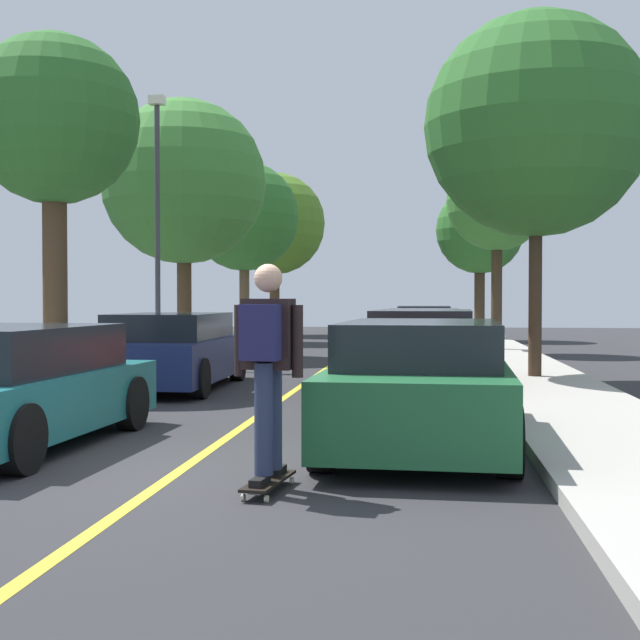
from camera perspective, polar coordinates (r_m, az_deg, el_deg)
The scene contains 18 objects.
ground at distance 7.96m, azimuth -9.39°, elevation -9.94°, with size 80.00×80.00×0.00m, color #2D2D30.
center_line at distance 11.80m, azimuth -3.85°, elevation -6.19°, with size 0.12×39.20×0.01m, color gold.
parked_car_left_nearest at distance 9.60m, azimuth -20.20°, elevation -4.19°, with size 2.05×4.09×1.28m.
parked_car_left_near at distance 15.12m, azimuth -9.82°, elevation -2.04°, with size 2.00×4.45×1.31m.
parked_car_right_nearest at distance 9.02m, azimuth 6.76°, elevation -4.28°, with size 2.01×4.22×1.33m.
parked_car_right_near at distance 14.66m, azimuth 6.87°, elevation -2.01°, with size 2.08×4.25×1.37m.
parked_car_right_far at distance 20.35m, azimuth 6.92°, elevation -1.13°, with size 1.99×4.02×1.33m.
parked_car_right_farthest at distance 25.82m, azimuth 6.94°, elevation -0.58°, with size 1.82×4.23×1.35m.
street_tree_left_nearest at distance 15.95m, azimuth -17.31°, elevation 12.43°, with size 2.96×2.96×6.04m.
street_tree_left_near at distance 23.45m, azimuth -9.06°, elevation 9.05°, with size 4.41×4.41×6.77m.
street_tree_left_far at distance 30.83m, azimuth -5.07°, elevation 6.86°, with size 3.90×3.90×6.32m.
street_tree_left_farthest at distance 36.88m, azimuth -3.05°, elevation 6.40°, with size 4.35×4.35×6.82m.
street_tree_right_nearest at distance 16.57m, azimuth 14.22°, elevation 12.45°, with size 4.10×4.10×6.67m.
street_tree_right_near at distance 25.00m, azimuth 11.72°, elevation 7.74°, with size 2.87×2.87×5.66m.
street_tree_right_far at distance 32.67m, azimuth 10.61°, elevation 5.87°, with size 3.27×3.27×5.64m.
streetlamp at distance 20.16m, azimuth -10.78°, elevation 7.16°, with size 0.36×0.24×6.08m.
skateboard at distance 7.05m, azimuth -3.45°, elevation -10.69°, with size 0.33×0.86×0.10m.
skateboarder at distance 6.87m, azimuth -3.55°, elevation -2.45°, with size 0.59×0.71×1.74m.
Camera 1 is at (2.21, -7.48, 1.56)m, focal length 48.02 mm.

